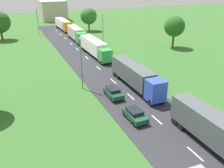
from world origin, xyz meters
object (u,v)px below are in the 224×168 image
truck_second (135,75)px  truck_fourth (76,34)px  tree_oak (89,16)px  lamppost_third (103,30)px  car_second (135,114)px  truck_third (95,47)px  lamppost_second (81,61)px  truck_fifth (63,24)px  tree_ash (174,26)px  lamppost_fourth (38,20)px  car_third (113,92)px  distant_building (52,10)px  truck_lead (215,130)px

truck_second → truck_fourth: (0.12, 36.22, -0.02)m
truck_fourth → tree_oak: 15.65m
lamppost_third → tree_oak: lamppost_third is taller
car_second → tree_oak: 59.81m
truck_third → lamppost_third: 6.23m
car_second → lamppost_second: (-3.32, 12.05, 3.94)m
truck_third → tree_oak: tree_oak is taller
truck_fifth → truck_fourth: bearing=-90.5°
tree_ash → truck_second: bearing=-138.4°
lamppost_fourth → tree_ash: size_ratio=1.02×
truck_second → car_third: (-4.76, -1.79, -1.37)m
truck_third → lamppost_fourth: lamppost_fourth is taller
truck_third → lamppost_fourth: bearing=106.1°
lamppost_second → car_third: bearing=-55.3°
car_second → car_third: bearing=89.3°
car_third → lamppost_second: lamppost_second is taller
car_second → tree_oak: size_ratio=0.50×
truck_fourth → car_second: size_ratio=3.18×
lamppost_third → tree_oak: (4.69, 25.43, -0.08)m
lamppost_fourth → truck_fourth: bearing=-56.6°
car_second → truck_fifth: bearing=85.3°
tree_ash → distant_building: 64.02m
lamppost_fourth → truck_third: bearing=-73.9°
truck_second → lamppost_fourth: size_ratio=1.69×
truck_fifth → car_third: (-5.04, -55.71, -1.33)m
truck_third → lamppost_third: (3.66, 4.11, 2.93)m
lamppost_third → distant_building: size_ratio=0.67×
lamppost_third → distant_building: bearing=92.0°
truck_fourth → truck_third: bearing=-90.7°
truck_lead → truck_third: truck_third is taller
truck_lead → car_second: bearing=121.8°
truck_lead → car_second: truck_lead is taller
truck_lead → truck_second: bearing=90.7°
lamppost_fourth → car_third: bearing=-85.6°
lamppost_fourth → tree_ash: 42.96m
truck_lead → distant_building: size_ratio=0.90×
truck_fourth → car_third: 38.35m
truck_second → lamppost_second: size_ratio=1.66×
tree_oak → tree_ash: tree_ash is taller
truck_lead → lamppost_fourth: (-8.93, 66.73, 2.51)m
truck_second → truck_fifth: bearing=89.7°
car_third → car_second: bearing=-90.7°
lamppost_fourth → lamppost_third: bearing=-64.5°
truck_fifth → lamppost_third: bearing=-83.7°
truck_fifth → tree_oak: 9.69m
distant_building → car_third: bearing=-94.5°
lamppost_third → tree_ash: (17.94, -4.71, 0.41)m
tree_ash → truck_lead: bearing=-120.5°
truck_third → car_second: truck_third is taller
tree_ash → truck_fourth: bearing=141.4°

